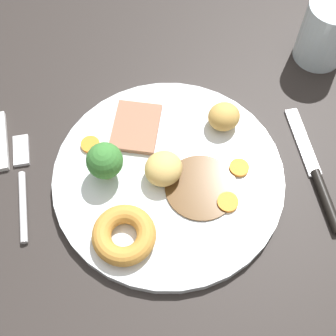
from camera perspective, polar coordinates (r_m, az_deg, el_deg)
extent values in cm
cube|color=#2B2623|center=(61.71, 2.27, -2.02)|extent=(120.00, 84.00, 3.60)
cylinder|color=white|center=(59.52, 0.00, -0.77)|extent=(29.24, 29.24, 1.40)
cylinder|color=#563819|center=(57.89, 4.04, -2.37)|extent=(8.98, 8.98, 0.30)
cube|color=#9E664C|center=(62.00, -3.94, 5.02)|extent=(7.52, 8.74, 0.80)
torus|color=#C68938|center=(54.51, -5.40, -8.15)|extent=(7.48, 7.48, 2.27)
ellipsoid|color=#D8B260|center=(57.03, -0.54, -0.19)|extent=(6.61, 6.60, 3.57)
ellipsoid|color=tan|center=(61.64, 6.85, 6.25)|extent=(5.34, 5.17, 3.39)
cylinder|color=orange|center=(57.23, 7.30, -4.17)|extent=(2.60, 2.60, 0.54)
cylinder|color=orange|center=(61.41, -9.47, 2.84)|extent=(2.45, 2.45, 0.50)
cylinder|color=orange|center=(59.61, 8.66, 0.13)|extent=(2.50, 2.50, 0.52)
cylinder|color=#8CB766|center=(58.54, -7.46, -0.26)|extent=(1.80, 1.80, 1.70)
sphere|color=#387A33|center=(56.44, -7.75, 0.89)|extent=(4.50, 4.50, 4.50)
cylinder|color=silver|center=(60.59, -17.29, -4.51)|extent=(1.67, 9.54, 0.90)
cube|color=silver|center=(64.67, -17.48, 2.05)|extent=(2.36, 4.65, 0.60)
cylinder|color=black|center=(61.27, 18.79, -3.80)|extent=(1.96, 8.57, 1.20)
cube|color=silver|center=(65.06, 16.10, 3.12)|extent=(2.64, 10.61, 0.40)
cylinder|color=silver|center=(71.94, 18.72, 15.47)|extent=(7.20, 7.20, 9.47)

